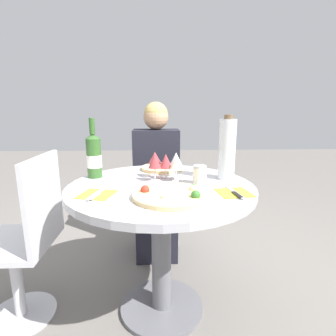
{
  "coord_description": "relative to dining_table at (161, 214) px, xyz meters",
  "views": [
    {
      "loc": [
        -0.02,
        -1.33,
        1.16
      ],
      "look_at": [
        0.04,
        -0.05,
        0.87
      ],
      "focal_mm": 28.0,
      "sensor_mm": 36.0,
      "label": 1
    }
  ],
  "objects": [
    {
      "name": "pizza_large",
      "position": [
        0.05,
        -0.21,
        0.18
      ],
      "size": [
        0.36,
        0.36,
        0.05
      ],
      "color": "#E5C17F",
      "rests_on": "dining_table"
    },
    {
      "name": "wine_glass_front_left",
      "position": [
        -0.03,
        0.07,
        0.28
      ],
      "size": [
        0.07,
        0.07,
        0.15
      ],
      "color": "silver",
      "rests_on": "dining_table"
    },
    {
      "name": "dining_table",
      "position": [
        0.0,
        0.0,
        0.0
      ],
      "size": [
        0.98,
        0.98,
        0.77
      ],
      "color": "slate",
      "rests_on": "ground_plane"
    },
    {
      "name": "sugar_shaker",
      "position": [
        0.21,
        -0.0,
        0.22
      ],
      "size": [
        0.07,
        0.07,
        0.1
      ],
      "color": "silver",
      "rests_on": "dining_table"
    },
    {
      "name": "seated_diner",
      "position": [
        -0.03,
        0.71,
        -0.05
      ],
      "size": [
        0.37,
        0.47,
        1.21
      ],
      "rotation": [
        0.0,
        0.0,
        3.14
      ],
      "color": "black",
      "rests_on": "ground_plane"
    },
    {
      "name": "wine_glass_center",
      "position": [
        0.03,
        0.11,
        0.27
      ],
      "size": [
        0.07,
        0.07,
        0.15
      ],
      "color": "silver",
      "rests_on": "dining_table"
    },
    {
      "name": "wine_glass_back_left",
      "position": [
        -0.03,
        0.15,
        0.28
      ],
      "size": [
        0.08,
        0.08,
        0.15
      ],
      "color": "silver",
      "rests_on": "dining_table"
    },
    {
      "name": "ground_plane",
      "position": [
        0.0,
        0.0,
        -0.6
      ],
      "size": [
        12.0,
        12.0,
        0.0
      ],
      "primitive_type": "plane",
      "color": "slate",
      "rests_on": "ground"
    },
    {
      "name": "wine_glass_back_right",
      "position": [
        0.09,
        0.15,
        0.27
      ],
      "size": [
        0.07,
        0.07,
        0.15
      ],
      "color": "silver",
      "rests_on": "dining_table"
    },
    {
      "name": "chair_empty_side",
      "position": [
        -0.73,
        -0.03,
        -0.14
      ],
      "size": [
        0.41,
        0.41,
        0.93
      ],
      "rotation": [
        0.0,
        0.0,
        1.57
      ],
      "color": "silver",
      "rests_on": "ground_plane"
    },
    {
      "name": "wine_glass_front_right",
      "position": [
        0.09,
        0.07,
        0.27
      ],
      "size": [
        0.08,
        0.08,
        0.14
      ],
      "color": "silver",
      "rests_on": "dining_table"
    },
    {
      "name": "place_setting_right",
      "position": [
        0.35,
        -0.16,
        0.17
      ],
      "size": [
        0.17,
        0.19,
        0.01
      ],
      "color": "yellow",
      "rests_on": "dining_table"
    },
    {
      "name": "pizza_small_far",
      "position": [
        0.01,
        0.34,
        0.18
      ],
      "size": [
        0.27,
        0.27,
        0.05
      ],
      "color": "#E5C17F",
      "rests_on": "dining_table"
    },
    {
      "name": "place_setting_left",
      "position": [
        -0.3,
        -0.16,
        0.17
      ],
      "size": [
        0.18,
        0.19,
        0.01
      ],
      "color": "yellow",
      "rests_on": "dining_table"
    },
    {
      "name": "chair_behind_diner",
      "position": [
        -0.03,
        0.86,
        -0.14
      ],
      "size": [
        0.41,
        0.41,
        0.93
      ],
      "rotation": [
        0.0,
        0.0,
        3.14
      ],
      "color": "silver",
      "rests_on": "ground_plane"
    },
    {
      "name": "tall_carafe",
      "position": [
        0.37,
        0.1,
        0.34
      ],
      "size": [
        0.09,
        0.09,
        0.36
      ],
      "color": "silver",
      "rests_on": "dining_table"
    },
    {
      "name": "wine_bottle",
      "position": [
        -0.38,
        0.17,
        0.29
      ],
      "size": [
        0.09,
        0.09,
        0.34
      ],
      "color": "#2D5623",
      "rests_on": "dining_table"
    }
  ]
}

